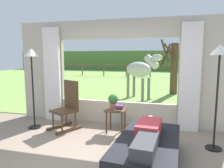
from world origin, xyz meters
The scene contains 16 objects.
back_wall_with_window centered at (0.00, 2.26, 1.25)m, with size 5.20×0.12×2.55m.
curtain_panel_left centered at (-1.69, 2.12, 1.20)m, with size 0.44×0.10×2.40m, color silver.
curtain_panel_right centered at (1.69, 2.12, 1.20)m, with size 0.44×0.10×2.40m, color silver.
outdoor_pasture_lawn centered at (0.00, 13.16, 0.01)m, with size 36.00×21.68×0.02m, color #759E47.
distant_hill_ridge centered at (0.00, 23.00, 1.20)m, with size 36.00×2.00×2.40m, color #52743C.
recliner_sofa centered at (0.93, 0.38, 0.22)m, with size 1.03×1.77×0.42m.
reclining_person centered at (0.93, 0.33, 0.52)m, with size 0.39×1.44×0.22m.
rocking_chair centered at (-1.00, 1.57, 0.55)m, with size 0.73×0.82×1.12m.
side_table centered at (0.13, 1.63, 0.43)m, with size 0.44×0.44×0.52m.
potted_plant centered at (0.05, 1.69, 0.70)m, with size 0.22×0.22×0.32m.
book_stack centered at (0.22, 1.56, 0.58)m, with size 0.21×0.15×0.11m.
floor_lamp_left centered at (-1.78, 1.41, 1.49)m, with size 0.32×0.32×1.85m.
floor_lamp_right centered at (2.05, 1.23, 1.51)m, with size 0.32×0.32×1.87m.
horse centered at (0.22, 5.27, 1.16)m, with size 1.61×1.43×1.73m.
pasture_tree centered at (1.50, 6.76, 1.24)m, with size 0.79×1.23×2.43m.
pasture_fence_line centered at (0.00, 14.46, 0.74)m, with size 16.10×0.10×1.10m.
Camera 1 is at (1.14, -2.65, 1.66)m, focal length 32.87 mm.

